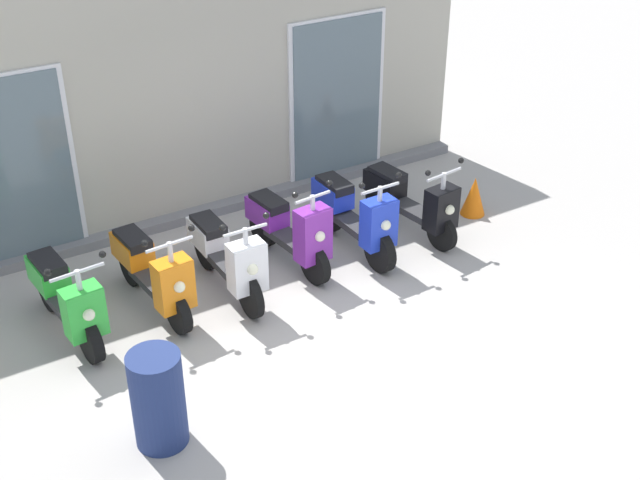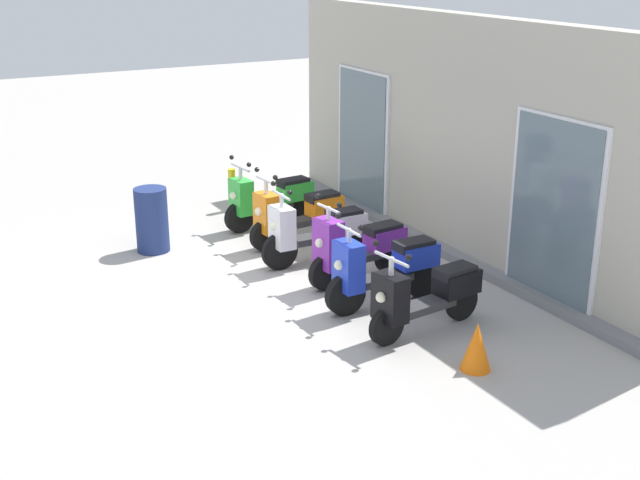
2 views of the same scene
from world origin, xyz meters
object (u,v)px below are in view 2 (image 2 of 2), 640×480
object	(u,v)px
scooter_green	(270,199)
curb_bollard	(232,190)
scooter_blue	(384,269)
scooter_orange	(297,214)
scooter_white	(316,230)
traffic_cone	(477,346)
scooter_purple	(357,247)
trash_bin	(152,220)
scooter_black	(426,294)

from	to	relation	value
scooter_green	curb_bollard	size ratio (longest dim) A/B	2.24
scooter_blue	curb_bollard	distance (m)	4.47
scooter_orange	scooter_white	world-z (taller)	same
traffic_cone	curb_bollard	bearing A→B (deg)	-179.80
scooter_white	curb_bollard	distance (m)	2.79
scooter_blue	scooter_purple	bearing A→B (deg)	171.67
scooter_blue	trash_bin	xyz separation A→B (m)	(-3.21, -1.83, -0.01)
scooter_white	curb_bollard	xyz separation A→B (m)	(-2.78, -0.05, -0.12)
scooter_orange	trash_bin	world-z (taller)	scooter_orange
scooter_purple	scooter_black	xyz separation A→B (m)	(1.66, -0.10, -0.02)
scooter_white	scooter_green	bearing A→B (deg)	175.48
scooter_blue	traffic_cone	world-z (taller)	scooter_blue
scooter_black	trash_bin	xyz separation A→B (m)	(-4.05, -1.84, 0.01)
scooter_orange	scooter_blue	size ratio (longest dim) A/B	0.98
scooter_blue	traffic_cone	distance (m)	1.84
scooter_black	traffic_cone	world-z (taller)	scooter_black
curb_bollard	scooter_white	bearing A→B (deg)	1.12
curb_bollard	trash_bin	xyz separation A→B (m)	(1.26, -1.76, 0.11)
trash_bin	scooter_orange	bearing A→B (deg)	69.76
scooter_orange	scooter_blue	bearing A→B (deg)	-2.71
scooter_orange	scooter_blue	world-z (taller)	scooter_blue
trash_bin	traffic_cone	bearing A→B (deg)	19.50
scooter_white	trash_bin	size ratio (longest dim) A/B	1.78
scooter_blue	trash_bin	distance (m)	3.69
scooter_green	traffic_cone	world-z (taller)	scooter_green
scooter_green	scooter_blue	world-z (taller)	scooter_blue
scooter_orange	scooter_purple	bearing A→B (deg)	0.04
scooter_purple	scooter_black	bearing A→B (deg)	-3.54
scooter_green	trash_bin	size ratio (longest dim) A/B	1.70
traffic_cone	scooter_blue	bearing A→B (deg)	178.67
scooter_green	scooter_purple	xyz separation A→B (m)	(2.61, -0.01, 0.03)
scooter_white	curb_bollard	world-z (taller)	scooter_white
scooter_orange	scooter_black	distance (m)	3.34
scooter_black	traffic_cone	xyz separation A→B (m)	(0.99, -0.06, -0.20)
scooter_green	scooter_black	xyz separation A→B (m)	(4.26, -0.11, 0.01)
scooter_orange	trash_bin	size ratio (longest dim) A/B	1.70
scooter_green	scooter_orange	size ratio (longest dim) A/B	1.00
scooter_blue	curb_bollard	xyz separation A→B (m)	(-4.47, -0.06, -0.13)
scooter_purple	scooter_green	bearing A→B (deg)	179.82
scooter_green	scooter_blue	size ratio (longest dim) A/B	0.98
scooter_white	scooter_purple	distance (m)	0.88
scooter_black	scooter_blue	bearing A→B (deg)	-178.87
scooter_green	scooter_blue	bearing A→B (deg)	-2.13
scooter_orange	scooter_white	size ratio (longest dim) A/B	0.96
scooter_white	scooter_black	world-z (taller)	scooter_white
curb_bollard	scooter_green	bearing A→B (deg)	10.41
curb_bollard	scooter_blue	bearing A→B (deg)	0.83
scooter_green	scooter_blue	xyz separation A→B (m)	(3.42, -0.13, 0.03)
scooter_black	traffic_cone	size ratio (longest dim) A/B	3.03
scooter_blue	curb_bollard	bearing A→B (deg)	-179.17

